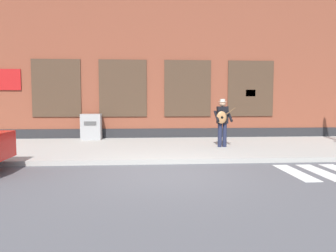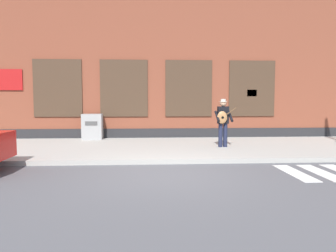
% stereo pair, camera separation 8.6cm
% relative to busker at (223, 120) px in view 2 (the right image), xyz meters
% --- Properties ---
extents(ground_plane, '(160.00, 160.00, 0.00)m').
position_rel_busker_xyz_m(ground_plane, '(-2.28, -3.63, -1.12)').
color(ground_plane, '#56565B').
extents(sidewalk, '(28.00, 5.45, 0.14)m').
position_rel_busker_xyz_m(sidewalk, '(-2.28, 0.38, -1.04)').
color(sidewalk, '#ADAAA3').
rests_on(sidewalk, ground).
extents(building_backdrop, '(28.00, 4.06, 8.34)m').
position_rel_busker_xyz_m(building_backdrop, '(-2.28, 5.10, 3.05)').
color(building_backdrop, brown).
rests_on(building_backdrop, ground).
extents(busker, '(0.72, 0.54, 1.72)m').
position_rel_busker_xyz_m(busker, '(0.00, 0.00, 0.00)').
color(busker, '#1E233D').
rests_on(busker, sidewalk).
extents(utility_box, '(0.84, 0.58, 1.08)m').
position_rel_busker_xyz_m(utility_box, '(-5.05, 2.66, -0.43)').
color(utility_box, '#9E9E9E').
rests_on(utility_box, sidewalk).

